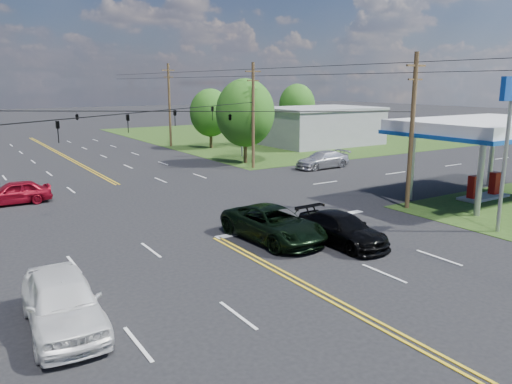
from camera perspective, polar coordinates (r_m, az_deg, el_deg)
ground at (r=32.47m, az=-11.24°, el=-1.59°), size 280.00×280.00×0.00m
grass_ne at (r=77.36m, az=4.33°, el=6.61°), size 46.00×48.00×0.03m
stop_bar at (r=28.05m, az=4.52°, el=-3.60°), size 10.00×0.50×0.02m
retail_ne at (r=64.70m, az=7.24°, el=7.38°), size 14.00×10.00×4.40m
gas_canopy at (r=36.61m, az=25.19°, el=6.52°), size 12.20×8.20×5.35m
pole_se at (r=31.93m, az=17.38°, el=6.81°), size 1.60×0.28×9.50m
pole_ne at (r=45.60m, az=-0.33°, el=8.86°), size 1.60×0.28×9.50m
pole_right_far at (r=62.44m, az=-9.86°, el=9.86°), size 1.60×0.28×10.00m
span_wire_signals at (r=31.60m, az=-11.70°, el=9.03°), size 26.00×18.00×1.13m
power_lines at (r=29.71m, az=-10.48°, el=13.91°), size 26.04×100.00×0.64m
tree_right_a at (r=48.67m, az=-1.24°, el=9.02°), size 5.70×5.70×8.18m
tree_right_b at (r=60.37m, az=-5.22°, el=9.00°), size 4.94×4.94×7.09m
tree_far_r at (r=74.84m, az=4.70°, el=9.90°), size 5.32×5.32×7.63m
pickup_dkgreen at (r=24.81m, az=1.99°, el=-3.68°), size 3.19×6.24×1.69m
suv_black at (r=24.63m, az=9.79°, el=-4.19°), size 2.25×5.25×1.51m
pickup_white at (r=17.26m, az=-21.23°, el=-11.62°), size 2.48×5.53×1.84m
sedan_red at (r=35.81m, az=-25.90°, el=-0.06°), size 4.54×1.95×1.53m
sedan_far at (r=46.38m, az=7.61°, el=3.68°), size 5.43×2.26×1.57m
polesign_se at (r=28.34m, az=27.05°, el=8.29°), size 2.36×0.63×8.02m
polesign_ne at (r=52.96m, az=-1.66°, el=10.09°), size 1.99×0.88×7.32m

